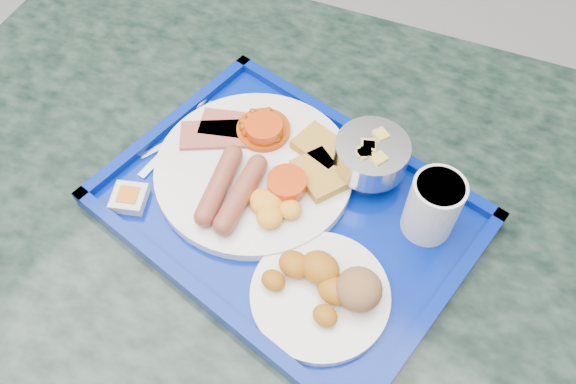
# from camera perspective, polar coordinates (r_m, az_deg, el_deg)

# --- Properties ---
(table) EXTENTS (1.46, 1.15, 0.81)m
(table) POSITION_cam_1_polar(r_m,az_deg,el_deg) (0.96, 1.69, -8.69)
(table) COLOR gray
(table) RESTS_ON floor
(tray) EXTENTS (0.49, 0.37, 0.03)m
(tray) POSITION_cam_1_polar(r_m,az_deg,el_deg) (0.77, -0.00, -1.92)
(tray) COLOR #031A89
(tray) RESTS_ON table
(main_plate) EXTENTS (0.28, 0.28, 0.04)m
(main_plate) POSITION_cam_1_polar(r_m,az_deg,el_deg) (0.78, -3.01, 2.27)
(main_plate) COLOR white
(main_plate) RESTS_ON tray
(bread_plate) EXTENTS (0.17, 0.17, 0.06)m
(bread_plate) POSITION_cam_1_polar(r_m,az_deg,el_deg) (0.69, 3.89, -9.81)
(bread_plate) COLOR white
(bread_plate) RESTS_ON tray
(fruit_bowl) EXTENTS (0.10, 0.10, 0.07)m
(fruit_bowl) POSITION_cam_1_polar(r_m,az_deg,el_deg) (0.76, 8.45, 3.72)
(fruit_bowl) COLOR #B9B9BC
(fruit_bowl) RESTS_ON tray
(juice_cup) EXTENTS (0.07, 0.07, 0.09)m
(juice_cup) POSITION_cam_1_polar(r_m,az_deg,el_deg) (0.73, 14.54, -1.32)
(juice_cup) COLOR silver
(juice_cup) RESTS_ON tray
(spoon) EXTENTS (0.07, 0.15, 0.01)m
(spoon) POSITION_cam_1_polar(r_m,az_deg,el_deg) (0.87, -9.74, 8.12)
(spoon) COLOR #B9B9BC
(spoon) RESTS_ON tray
(knife) EXTENTS (0.02, 0.17, 0.00)m
(knife) POSITION_cam_1_polar(r_m,az_deg,el_deg) (0.85, -11.04, 5.38)
(knife) COLOR #B9B9BC
(knife) RESTS_ON tray
(jam_packet) EXTENTS (0.06, 0.06, 0.02)m
(jam_packet) POSITION_cam_1_polar(r_m,az_deg,el_deg) (0.79, -15.83, -0.58)
(jam_packet) COLOR silver
(jam_packet) RESTS_ON tray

